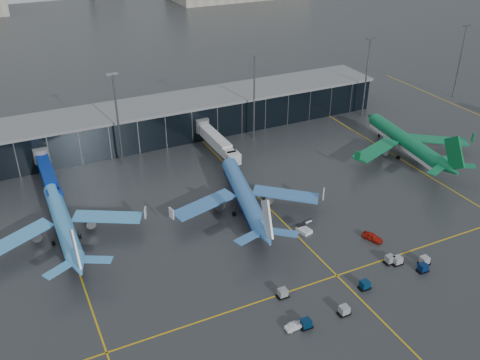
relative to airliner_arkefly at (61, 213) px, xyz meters
name	(u,v)px	position (x,y,z in m)	size (l,w,h in m)	color
ground	(256,248)	(35.25, -21.34, -6.11)	(600.00, 600.00, 0.00)	#282B2D
terminal_pier	(160,120)	(35.25, 40.66, -0.69)	(142.00, 17.00, 10.70)	black
jet_bridges	(48,175)	(0.25, 21.65, -1.55)	(94.00, 27.50, 7.20)	#595B60
flood_masts	(189,104)	(40.25, 28.66, 7.70)	(203.00, 0.50, 25.50)	#595B60
taxi_lines	(273,212)	(45.25, -10.73, -6.10)	(220.00, 120.00, 0.02)	gold
airliner_arkefly	(61,213)	(0.00, 0.00, 0.00)	(34.90, 39.74, 12.21)	#459EE3
airliner_klm_near	(244,185)	(39.67, -6.64, 0.27)	(36.43, 41.49, 12.75)	#3B78C2
airliner_aer_lingus	(406,133)	(92.81, -0.05, 0.54)	(37.97, 43.24, 13.29)	#0D7142
baggage_carts	(369,282)	(49.05, -41.20, -5.35)	(32.83, 10.16, 1.70)	black
mobile_airstair	(304,229)	(47.38, -20.80, -5.34)	(2.85, 3.60, 3.45)	white
service_van_red	(372,237)	(58.92, -29.68, -5.34)	(1.82, 4.52, 1.54)	#AD180D
service_van_white	(295,326)	(30.63, -45.00, -5.48)	(1.32, 3.79, 1.25)	silver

